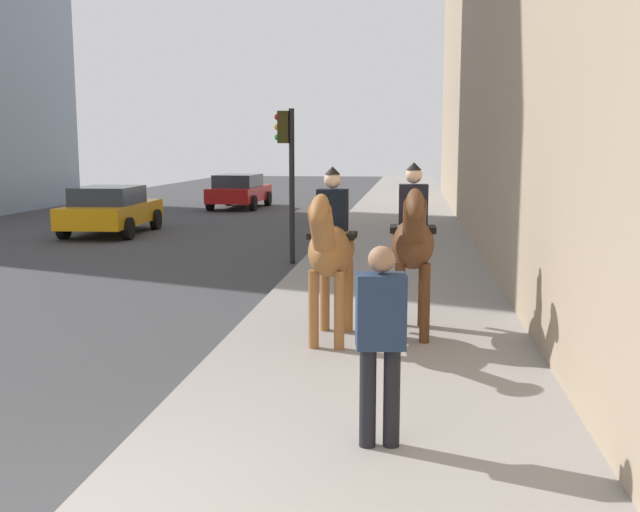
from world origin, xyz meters
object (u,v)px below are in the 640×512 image
Objects in this scene: mounted_horse_near at (331,247)px; mounted_horse_far at (413,241)px; car_mid_lane at (239,190)px; traffic_light_near_curb at (288,160)px; car_near_lane at (111,209)px; pedestrian_greeting at (381,333)px.

mounted_horse_far is (0.43, -1.03, 0.04)m from mounted_horse_near.
car_mid_lane is 1.26× the size of traffic_light_near_curb.
car_near_lane is at bearing -142.79° from mounted_horse_far.
mounted_horse_near is at bearing 4.93° from pedestrian_greeting.
traffic_light_near_curb is (-14.43, -4.53, 1.55)m from car_mid_lane.
traffic_light_near_curb is at bearing -158.03° from mounted_horse_far.
car_near_lane and car_mid_lane have the same top height.
car_mid_lane is (20.91, 7.29, -0.63)m from mounted_horse_far.
car_mid_lane is (9.61, -1.64, 0.01)m from car_near_lane.
pedestrian_greeting is at bearing -5.04° from mounted_horse_far.
pedestrian_greeting is (-3.74, 0.26, -0.29)m from mounted_horse_far.
mounted_horse_far is at bearing -156.92° from traffic_light_near_curb.
mounted_horse_far is at bearing -158.84° from car_mid_lane.
traffic_light_near_curb is (6.48, 2.76, 0.93)m from mounted_horse_far.
car_mid_lane is at bearing -12.38° from car_near_lane.
mounted_horse_far is at bearing -144.37° from car_near_lane.
traffic_light_near_curb is (6.91, 1.73, 0.97)m from mounted_horse_near.
car_mid_lane is at bearing -161.47° from mounted_horse_near.
pedestrian_greeting is 10.59m from traffic_light_near_curb.
mounted_horse_far is at bearing -12.22° from pedestrian_greeting.
traffic_light_near_curb is at bearing -160.63° from car_mid_lane.
mounted_horse_near is 1.12m from mounted_horse_far.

